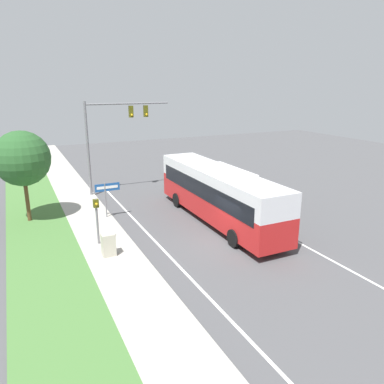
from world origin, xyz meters
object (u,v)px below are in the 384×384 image
(pedestrian_signal, at_px, (97,214))
(street_sign, at_px, (107,192))
(bus, at_px, (218,192))
(utility_cabinet, at_px, (108,245))
(signal_gantry, at_px, (112,129))

(pedestrian_signal, xyz_separation_m, street_sign, (1.50, 4.07, -0.05))
(bus, relative_size, utility_cabinet, 10.64)
(bus, relative_size, street_sign, 5.12)
(signal_gantry, relative_size, utility_cabinet, 6.27)
(utility_cabinet, bearing_deg, bus, 16.12)
(street_sign, xyz_separation_m, utility_cabinet, (-1.35, -5.79, -1.09))
(pedestrian_signal, bearing_deg, utility_cabinet, -84.99)
(signal_gantry, distance_m, utility_cabinet, 12.79)
(street_sign, height_order, utility_cabinet, street_sign)
(signal_gantry, height_order, street_sign, signal_gantry)
(bus, distance_m, utility_cabinet, 8.02)
(pedestrian_signal, bearing_deg, signal_gantry, 70.51)
(bus, bearing_deg, signal_gantry, 114.77)
(bus, distance_m, street_sign, 7.21)
(street_sign, distance_m, utility_cabinet, 6.04)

